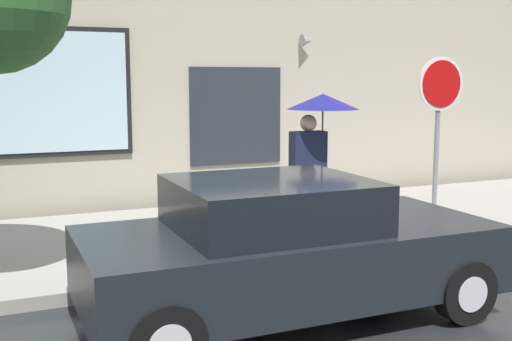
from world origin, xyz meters
TOP-DOWN VIEW (x-y plane):
  - ground_plane at (0.00, 0.00)m, footprint 60.00×60.00m
  - sidewalk at (0.00, 3.00)m, footprint 20.00×4.00m
  - building_facade at (-0.02, 5.50)m, footprint 20.00×0.67m
  - parked_car at (-0.01, -0.15)m, footprint 4.10×1.92m
  - fire_hydrant at (-0.49, 1.50)m, footprint 0.30×0.44m
  - pedestrian_with_umbrella at (1.65, 2.25)m, footprint 1.04×1.04m
  - stop_sign at (3.25, 1.59)m, footprint 0.76×0.10m

SIDE VIEW (x-z plane):
  - ground_plane at x=0.00m, z-range 0.00..0.00m
  - sidewalk at x=0.00m, z-range 0.00..0.15m
  - fire_hydrant at x=-0.49m, z-range 0.14..0.96m
  - parked_car at x=-0.01m, z-range -0.01..1.40m
  - pedestrian_with_umbrella at x=1.65m, z-range 0.75..2.77m
  - stop_sign at x=3.25m, z-range 0.67..3.22m
  - building_facade at x=-0.02m, z-range -0.02..6.98m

